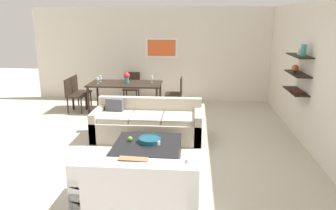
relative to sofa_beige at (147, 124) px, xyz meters
name	(u,v)px	position (x,y,z in m)	size (l,w,h in m)	color
ground_plane	(149,144)	(0.09, -0.34, -0.29)	(18.00, 18.00, 0.00)	#BCB29E
back_wall_unit	(176,55)	(0.38, 3.19, 1.06)	(8.40, 0.09, 2.70)	silver
right_wall_shelf_unit	(305,73)	(3.11, 0.26, 1.06)	(0.34, 8.20, 2.70)	silver
sofa_beige	(147,124)	(0.00, 0.00, 0.00)	(2.18, 0.90, 0.78)	#B2A893
loveseat_white	(139,188)	(0.26, -2.54, 0.00)	(1.53, 0.90, 0.78)	white
coffee_table	(147,154)	(0.18, -1.25, -0.10)	(1.09, 1.09, 0.38)	black
decorative_bowl	(150,140)	(0.22, -1.17, 0.13)	(0.39, 0.39, 0.08)	navy
candle_jar	(158,143)	(0.37, -1.27, 0.12)	(0.07, 0.07, 0.06)	silver
apple_on_coffee_table	(130,139)	(-0.13, -1.16, 0.13)	(0.08, 0.08, 0.08)	#669E2D
dining_table	(125,86)	(-0.86, 1.93, 0.39)	(1.88, 0.92, 0.75)	black
dining_chair_head	(132,85)	(-0.86, 2.79, 0.21)	(0.44, 0.44, 0.88)	black
dining_chair_left_near	(73,93)	(-2.21, 1.72, 0.21)	(0.44, 0.44, 0.88)	black
dining_chair_left_far	(79,90)	(-2.21, 2.14, 0.21)	(0.44, 0.44, 0.88)	black
dining_chair_right_far	(177,91)	(0.48, 2.14, 0.21)	(0.44, 0.44, 0.88)	black
wine_glass_right_far	(152,78)	(-0.17, 2.04, 0.59)	(0.06, 0.06, 0.19)	silver
wine_glass_left_far	(100,78)	(-1.56, 2.04, 0.57)	(0.08, 0.08, 0.17)	silver
wine_glass_left_near	(98,79)	(-1.56, 1.82, 0.58)	(0.07, 0.07, 0.16)	silver
centerpiece_vase	(127,77)	(-0.82, 1.96, 0.62)	(0.16, 0.16, 0.28)	teal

